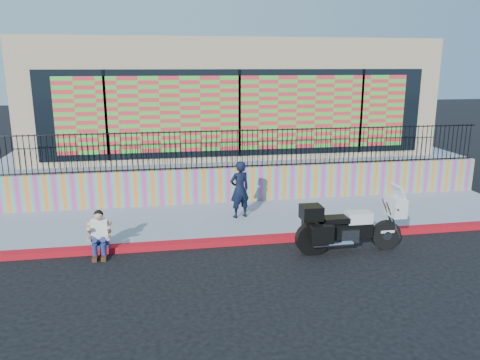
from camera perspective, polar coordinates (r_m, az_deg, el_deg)
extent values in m
plane|color=black|center=(12.03, 3.32, -7.53)|extent=(90.00, 90.00, 0.00)
cube|color=#9F0B0C|center=(12.01, 3.32, -7.20)|extent=(16.00, 0.30, 0.15)
cube|color=gray|center=(13.52, 1.73, -4.73)|extent=(16.00, 3.00, 0.15)
cube|color=#DA398F|center=(14.85, 0.51, -0.50)|extent=(16.00, 0.20, 1.10)
cube|color=gray|center=(19.78, -2.15, 2.92)|extent=(16.00, 10.00, 1.25)
cube|color=tan|center=(19.26, -2.14, 10.49)|extent=(14.00, 8.00, 4.00)
cube|color=black|center=(15.33, -0.07, 8.13)|extent=(12.60, 0.04, 2.80)
cube|color=#E2323B|center=(15.30, -0.05, 8.12)|extent=(11.48, 0.02, 2.40)
cylinder|color=black|center=(11.99, 17.35, -6.40)|extent=(0.72, 0.15, 0.72)
cylinder|color=black|center=(11.28, 8.82, -7.20)|extent=(0.72, 0.15, 0.72)
cube|color=black|center=(11.54, 13.27, -5.94)|extent=(1.04, 0.31, 0.37)
cube|color=silver|center=(11.56, 12.99, -6.48)|extent=(0.44, 0.37, 0.33)
cube|color=silver|center=(11.52, 14.26, -4.42)|extent=(0.60, 0.35, 0.26)
cube|color=black|center=(11.31, 11.55, -4.74)|extent=(0.60, 0.37, 0.13)
cube|color=silver|center=(11.86, 18.45, -3.08)|extent=(0.33, 0.57, 0.46)
cube|color=silver|center=(11.79, 18.77, -1.43)|extent=(0.20, 0.50, 0.37)
cube|color=black|center=(11.04, 8.68, -3.93)|extent=(0.48, 0.46, 0.33)
cube|color=black|center=(10.94, 9.96, -6.58)|extent=(0.53, 0.20, 0.44)
cube|color=black|center=(11.53, 8.87, -5.46)|extent=(0.53, 0.20, 0.44)
cube|color=silver|center=(11.95, 17.39, -5.91)|extent=(0.35, 0.18, 0.07)
imported|color=black|center=(13.19, -0.05, -1.16)|extent=(0.69, 0.56, 1.63)
cube|color=navy|center=(11.75, -16.58, -7.41)|extent=(0.36, 0.28, 0.18)
cube|color=white|center=(11.59, -16.72, -5.86)|extent=(0.38, 0.27, 0.54)
sphere|color=tan|center=(11.44, -16.87, -4.23)|extent=(0.21, 0.21, 0.21)
cube|color=#472814|center=(11.43, -17.26, -9.10)|extent=(0.11, 0.26, 0.10)
cube|color=#472814|center=(11.40, -16.26, -9.08)|extent=(0.11, 0.26, 0.10)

